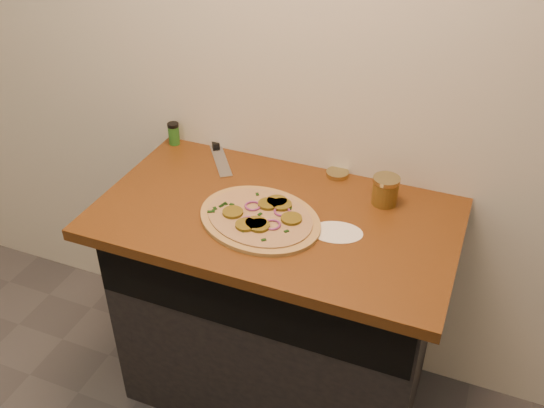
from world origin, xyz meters
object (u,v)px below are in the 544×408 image
at_px(pizza, 260,218).
at_px(spice_shaker, 174,134).
at_px(chefs_knife, 217,149).
at_px(salsa_jar, 385,190).

relative_size(pizza, spice_shaker, 5.95).
bearing_deg(chefs_knife, salsa_jar, -9.41).
bearing_deg(pizza, salsa_jar, 35.80).
xyz_separation_m(pizza, spice_shaker, (-0.52, 0.35, 0.03)).
bearing_deg(salsa_jar, pizza, -144.20).
bearing_deg(pizza, spice_shaker, 145.81).
distance_m(salsa_jar, spice_shaker, 0.88).
height_order(chefs_knife, spice_shaker, spice_shaker).
relative_size(chefs_knife, salsa_jar, 3.09).
height_order(pizza, salsa_jar, salsa_jar).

